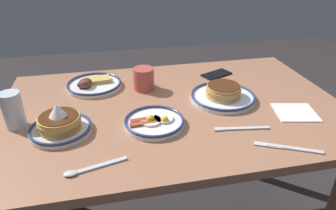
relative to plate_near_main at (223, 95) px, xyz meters
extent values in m
cube|color=#9F6B4E|center=(0.21, 0.01, -0.04)|extent=(1.35, 0.87, 0.03)
cylinder|color=brown|center=(-0.37, -0.33, -0.41)|extent=(0.06, 0.06, 0.71)
cylinder|color=brown|center=(0.78, -0.33, -0.41)|extent=(0.06, 0.06, 0.71)
cylinder|color=white|center=(0.00, 0.00, -0.01)|extent=(0.27, 0.27, 0.01)
torus|color=navy|center=(0.00, 0.00, 0.00)|extent=(0.26, 0.26, 0.01)
cylinder|color=tan|center=(0.00, 0.00, 0.00)|extent=(0.14, 0.14, 0.01)
cylinder|color=gold|center=(0.00, 0.00, 0.01)|extent=(0.14, 0.14, 0.01)
cylinder|color=tan|center=(0.00, 0.00, 0.02)|extent=(0.14, 0.14, 0.01)
cylinder|color=gold|center=(0.00, 0.00, 0.03)|extent=(0.14, 0.14, 0.01)
cylinder|color=#4C2814|center=(0.00, 0.00, 0.04)|extent=(0.13, 0.13, 0.00)
cylinder|color=white|center=(0.52, -0.23, -0.01)|extent=(0.24, 0.24, 0.01)
torus|color=navy|center=(0.52, -0.23, 0.00)|extent=(0.24, 0.24, 0.01)
cube|color=tan|center=(0.50, -0.26, 0.00)|extent=(0.12, 0.08, 0.02)
ellipsoid|color=brown|center=(0.57, -0.20, 0.01)|extent=(0.04, 0.03, 0.03)
ellipsoid|color=brown|center=(0.56, -0.20, 0.01)|extent=(0.05, 0.04, 0.04)
ellipsoid|color=brown|center=(0.55, -0.22, 0.01)|extent=(0.05, 0.04, 0.04)
ellipsoid|color=brown|center=(0.56, -0.21, 0.01)|extent=(0.05, 0.04, 0.04)
ellipsoid|color=brown|center=(0.55, -0.20, 0.01)|extent=(0.04, 0.03, 0.03)
cylinder|color=silver|center=(0.63, 0.12, -0.01)|extent=(0.21, 0.21, 0.01)
torus|color=navy|center=(0.63, 0.12, 0.00)|extent=(0.21, 0.21, 0.01)
cylinder|color=gold|center=(0.63, 0.12, 0.00)|extent=(0.14, 0.14, 0.01)
cylinder|color=tan|center=(0.63, 0.12, 0.01)|extent=(0.14, 0.14, 0.01)
cylinder|color=tan|center=(0.63, 0.12, 0.02)|extent=(0.14, 0.14, 0.01)
cylinder|color=gold|center=(0.63, 0.12, 0.03)|extent=(0.14, 0.14, 0.01)
cylinder|color=#4C2814|center=(0.63, 0.12, 0.04)|extent=(0.13, 0.13, 0.00)
cone|color=white|center=(0.63, 0.12, 0.07)|extent=(0.06, 0.06, 0.04)
cylinder|color=white|center=(0.31, 0.14, -0.01)|extent=(0.22, 0.22, 0.01)
torus|color=navy|center=(0.31, 0.14, 0.00)|extent=(0.22, 0.22, 0.01)
cylinder|color=white|center=(0.28, 0.13, 0.00)|extent=(0.07, 0.07, 0.01)
sphere|color=yellow|center=(0.28, 0.15, 0.00)|extent=(0.03, 0.03, 0.03)
cylinder|color=white|center=(0.32, 0.14, 0.00)|extent=(0.08, 0.08, 0.01)
sphere|color=yellow|center=(0.32, 0.13, 0.00)|extent=(0.03, 0.03, 0.03)
cube|color=#9E3E22|center=(0.35, 0.12, 0.00)|extent=(0.09, 0.03, 0.01)
cube|color=#A6422B|center=(0.35, 0.15, 0.00)|extent=(0.10, 0.03, 0.01)
cylinder|color=#BF4C47|center=(0.30, -0.17, 0.03)|extent=(0.09, 0.09, 0.10)
torus|color=#BF4C47|center=(0.30, -0.21, 0.03)|extent=(0.02, 0.07, 0.07)
cylinder|color=brown|center=(0.30, -0.17, 0.06)|extent=(0.08, 0.08, 0.01)
cylinder|color=silver|center=(0.79, 0.04, 0.04)|extent=(0.07, 0.07, 0.13)
cylinder|color=black|center=(0.79, 0.04, 0.02)|extent=(0.06, 0.06, 0.09)
cube|color=black|center=(-0.06, -0.25, -0.02)|extent=(0.16, 0.12, 0.01)
cube|color=white|center=(-0.23, 0.16, -0.02)|extent=(0.18, 0.17, 0.00)
cube|color=silver|center=(0.01, 0.23, -0.02)|extent=(0.19, 0.04, 0.01)
cube|color=silver|center=(0.10, 0.21, -0.02)|extent=(0.03, 0.01, 0.00)
cube|color=silver|center=(0.10, 0.21, -0.02)|extent=(0.03, 0.01, 0.00)
cube|color=silver|center=(0.10, 0.22, -0.02)|extent=(0.03, 0.01, 0.00)
cube|color=silver|center=(0.10, 0.22, -0.02)|extent=(0.03, 0.01, 0.00)
cube|color=silver|center=(-0.10, 0.37, -0.02)|extent=(0.16, 0.09, 0.01)
cube|color=silver|center=(-0.03, 0.34, -0.02)|extent=(0.09, 0.06, 0.00)
cube|color=silver|center=(0.51, 0.33, -0.02)|extent=(0.17, 0.06, 0.01)
ellipsoid|color=silver|center=(0.59, 0.35, -0.02)|extent=(0.04, 0.03, 0.01)
camera|label=1|loc=(0.46, 1.06, 0.57)|focal=32.95mm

